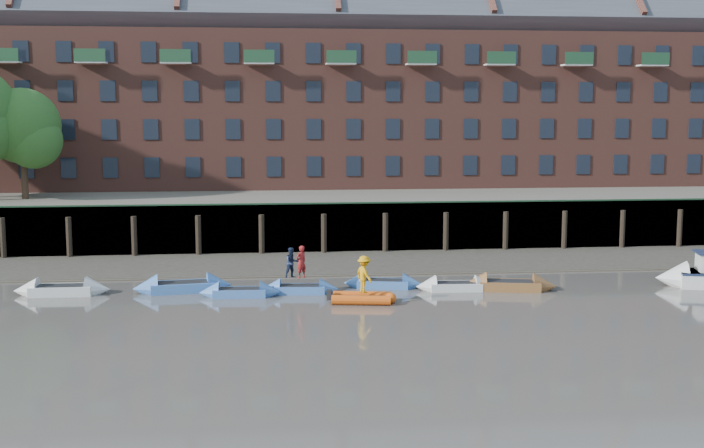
{
  "coord_description": "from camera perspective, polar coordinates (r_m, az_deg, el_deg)",
  "views": [
    {
      "loc": [
        -6.05,
        -34.35,
        9.29
      ],
      "look_at": [
        -1.2,
        12.0,
        3.2
      ],
      "focal_mm": 45.0,
      "sensor_mm": 36.0,
      "label": 1
    }
  ],
  "objects": [
    {
      "name": "apartment_terrace",
      "position": [
        71.69,
        -1.14,
        10.27
      ],
      "size": [
        80.6,
        15.56,
        20.98
      ],
      "color": "brown",
      "rests_on": "bank_terrace"
    },
    {
      "name": "rowboat_0",
      "position": [
        46.83,
        -18.24,
        -4.07
      ],
      "size": [
        4.76,
        1.42,
        1.38
      ],
      "rotation": [
        0.0,
        0.0,
        -0.01
      ],
      "color": "silver",
      "rests_on": "ground"
    },
    {
      "name": "person_rower_a",
      "position": [
        44.74,
        -3.3,
        -2.46
      ],
      "size": [
        0.72,
        0.69,
        1.66
      ],
      "primitive_type": "imported",
      "rotation": [
        0.0,
        0.0,
        3.83
      ],
      "color": "maroon",
      "rests_on": "rowboat_3"
    },
    {
      "name": "rowboat_4",
      "position": [
        46.28,
        2.02,
        -3.87
      ],
      "size": [
        4.29,
        2.0,
        1.2
      ],
      "rotation": [
        0.0,
        0.0,
        -0.2
      ],
      "color": "#4374C0",
      "rests_on": "ground"
    },
    {
      "name": "rib_tender",
      "position": [
        42.69,
        0.8,
        -4.81
      ],
      "size": [
        3.18,
        1.9,
        0.54
      ],
      "rotation": [
        0.0,
        0.0,
        -0.16
      ],
      "color": "#DC5311",
      "rests_on": "ground"
    },
    {
      "name": "bank_terrace",
      "position": [
        71.03,
        -1.05,
        1.23
      ],
      "size": [
        110.0,
        28.0,
        3.2
      ],
      "primitive_type": "cube",
      "color": "#5E594D",
      "rests_on": "ground"
    },
    {
      "name": "ground",
      "position": [
        36.1,
        3.92,
        -7.49
      ],
      "size": [
        220.0,
        220.0,
        0.0
      ],
      "primitive_type": "plane",
      "color": "#59534D",
      "rests_on": "ground"
    },
    {
      "name": "foreshore",
      "position": [
        53.51,
        0.61,
        -2.55
      ],
      "size": [
        110.0,
        8.0,
        0.5
      ],
      "primitive_type": "cube",
      "color": "#3D382F",
      "rests_on": "ground"
    },
    {
      "name": "river_wall",
      "position": [
        57.57,
        0.11,
        -0.24
      ],
      "size": [
        110.0,
        1.23,
        3.3
      ],
      "color": "#2D2A26",
      "rests_on": "ground"
    },
    {
      "name": "mud_band",
      "position": [
        50.19,
        1.06,
        -3.22
      ],
      "size": [
        110.0,
        1.6,
        0.1
      ],
      "primitive_type": "cube",
      "color": "#4C4336",
      "rests_on": "ground"
    },
    {
      "name": "rowboat_2",
      "position": [
        44.45,
        -7.27,
        -4.4
      ],
      "size": [
        4.12,
        1.38,
        1.18
      ],
      "rotation": [
        0.0,
        0.0,
        -0.05
      ],
      "color": "#4374C0",
      "rests_on": "ground"
    },
    {
      "name": "rowboat_5",
      "position": [
        45.89,
        6.71,
        -4.02
      ],
      "size": [
        4.18,
        1.41,
        1.2
      ],
      "rotation": [
        0.0,
        0.0,
        -0.05
      ],
      "color": "silver",
      "rests_on": "ground"
    },
    {
      "name": "person_rower_b",
      "position": [
        44.81,
        -3.91,
        -2.51
      ],
      "size": [
        0.93,
        0.83,
        1.56
      ],
      "primitive_type": "imported",
      "rotation": [
        0.0,
        0.0,
        0.39
      ],
      "color": "#19233F",
      "rests_on": "rowboat_3"
    },
    {
      "name": "rowboat_1",
      "position": [
        46.04,
        -10.89,
        -4.01
      ],
      "size": [
        5.17,
        2.13,
        1.46
      ],
      "rotation": [
        0.0,
        0.0,
        0.14
      ],
      "color": "#4374C0",
      "rests_on": "ground"
    },
    {
      "name": "rowboat_3",
      "position": [
        44.98,
        -3.39,
        -4.22
      ],
      "size": [
        4.07,
        1.54,
        1.15
      ],
      "rotation": [
        0.0,
        0.0,
        -0.1
      ],
      "color": "#4374C0",
      "rests_on": "ground"
    },
    {
      "name": "rowboat_6",
      "position": [
        46.34,
        10.16,
        -3.93
      ],
      "size": [
        4.98,
        2.33,
        1.39
      ],
      "rotation": [
        0.0,
        0.0,
        -0.2
      ],
      "color": "brown",
      "rests_on": "ground"
    },
    {
      "name": "person_rib_crew",
      "position": [
        42.45,
        0.8,
        -3.27
      ],
      "size": [
        1.07,
        1.33,
        1.8
      ],
      "primitive_type": "imported",
      "rotation": [
        0.0,
        0.0,
        1.98
      ],
      "color": "orange",
      "rests_on": "rib_tender"
    }
  ]
}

